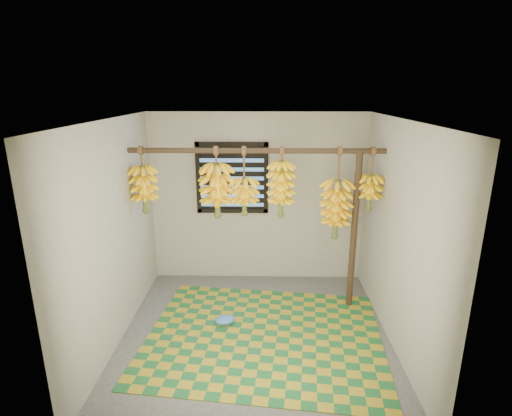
{
  "coord_description": "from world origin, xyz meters",
  "views": [
    {
      "loc": [
        0.09,
        -3.92,
        2.69
      ],
      "look_at": [
        0.0,
        0.55,
        1.35
      ],
      "focal_mm": 28.0,
      "sensor_mm": 36.0,
      "label": 1
    }
  ],
  "objects_px": {
    "banana_bunch_a": "(144,189)",
    "banana_bunch_e": "(336,209)",
    "banana_bunch_d": "(281,189)",
    "banana_bunch_c": "(244,196)",
    "support_post": "(354,232)",
    "banana_bunch_b": "(217,191)",
    "plastic_bag": "(225,320)",
    "woven_mat": "(264,336)",
    "banana_bunch_f": "(370,192)"
  },
  "relations": [
    {
      "from": "banana_bunch_c",
      "to": "banana_bunch_f",
      "type": "distance_m",
      "value": 1.49
    },
    {
      "from": "support_post",
      "to": "banana_bunch_c",
      "type": "distance_m",
      "value": 1.42
    },
    {
      "from": "banana_bunch_f",
      "to": "banana_bunch_d",
      "type": "bearing_deg",
      "value": -180.0
    },
    {
      "from": "banana_bunch_f",
      "to": "banana_bunch_e",
      "type": "bearing_deg",
      "value": 180.0
    },
    {
      "from": "support_post",
      "to": "woven_mat",
      "type": "height_order",
      "value": "support_post"
    },
    {
      "from": "support_post",
      "to": "banana_bunch_b",
      "type": "distance_m",
      "value": 1.75
    },
    {
      "from": "banana_bunch_b",
      "to": "banana_bunch_c",
      "type": "distance_m",
      "value": 0.33
    },
    {
      "from": "support_post",
      "to": "banana_bunch_a",
      "type": "relative_size",
      "value": 2.49
    },
    {
      "from": "plastic_bag",
      "to": "banana_bunch_b",
      "type": "xyz_separation_m",
      "value": [
        -0.11,
        0.48,
        1.46
      ]
    },
    {
      "from": "banana_bunch_a",
      "to": "banana_bunch_c",
      "type": "xyz_separation_m",
      "value": [
        1.21,
        0.0,
        -0.08
      ]
    },
    {
      "from": "banana_bunch_b",
      "to": "banana_bunch_e",
      "type": "height_order",
      "value": "same"
    },
    {
      "from": "banana_bunch_c",
      "to": "banana_bunch_e",
      "type": "distance_m",
      "value": 1.12
    },
    {
      "from": "woven_mat",
      "to": "banana_bunch_c",
      "type": "relative_size",
      "value": 3.14
    },
    {
      "from": "woven_mat",
      "to": "banana_bunch_a",
      "type": "distance_m",
      "value": 2.23
    },
    {
      "from": "banana_bunch_e",
      "to": "plastic_bag",
      "type": "bearing_deg",
      "value": -160.1
    },
    {
      "from": "banana_bunch_e",
      "to": "banana_bunch_f",
      "type": "bearing_deg",
      "value": 0.0
    },
    {
      "from": "support_post",
      "to": "banana_bunch_b",
      "type": "bearing_deg",
      "value": 180.0
    },
    {
      "from": "banana_bunch_a",
      "to": "banana_bunch_c",
      "type": "bearing_deg",
      "value": 0.0
    },
    {
      "from": "plastic_bag",
      "to": "banana_bunch_a",
      "type": "relative_size",
      "value": 0.3
    },
    {
      "from": "banana_bunch_a",
      "to": "banana_bunch_d",
      "type": "xyz_separation_m",
      "value": [
        1.65,
        0.0,
        0.01
      ]
    },
    {
      "from": "support_post",
      "to": "banana_bunch_c",
      "type": "height_order",
      "value": "banana_bunch_c"
    },
    {
      "from": "banana_bunch_a",
      "to": "banana_bunch_e",
      "type": "distance_m",
      "value": 2.33
    },
    {
      "from": "support_post",
      "to": "plastic_bag",
      "type": "bearing_deg",
      "value": -162.88
    },
    {
      "from": "support_post",
      "to": "plastic_bag",
      "type": "height_order",
      "value": "support_post"
    },
    {
      "from": "banana_bunch_c",
      "to": "banana_bunch_d",
      "type": "xyz_separation_m",
      "value": [
        0.44,
        -0.0,
        0.09
      ]
    },
    {
      "from": "plastic_bag",
      "to": "banana_bunch_e",
      "type": "height_order",
      "value": "banana_bunch_e"
    },
    {
      "from": "banana_bunch_a",
      "to": "banana_bunch_f",
      "type": "bearing_deg",
      "value": 0.0
    },
    {
      "from": "woven_mat",
      "to": "plastic_bag",
      "type": "relative_size",
      "value": 10.97
    },
    {
      "from": "support_post",
      "to": "banana_bunch_c",
      "type": "bearing_deg",
      "value": 180.0
    },
    {
      "from": "woven_mat",
      "to": "banana_bunch_e",
      "type": "xyz_separation_m",
      "value": [
        0.86,
        0.71,
        1.29
      ]
    },
    {
      "from": "banana_bunch_d",
      "to": "banana_bunch_c",
      "type": "bearing_deg",
      "value": 180.0
    },
    {
      "from": "banana_bunch_e",
      "to": "support_post",
      "type": "bearing_deg",
      "value": 0.0
    },
    {
      "from": "banana_bunch_a",
      "to": "banana_bunch_d",
      "type": "relative_size",
      "value": 0.95
    },
    {
      "from": "banana_bunch_e",
      "to": "banana_bunch_f",
      "type": "height_order",
      "value": "same"
    },
    {
      "from": "banana_bunch_c",
      "to": "banana_bunch_f",
      "type": "xyz_separation_m",
      "value": [
        1.49,
        -0.0,
        0.06
      ]
    },
    {
      "from": "banana_bunch_b",
      "to": "banana_bunch_e",
      "type": "bearing_deg",
      "value": 0.0
    },
    {
      "from": "plastic_bag",
      "to": "banana_bunch_e",
      "type": "distance_m",
      "value": 1.88
    },
    {
      "from": "support_post",
      "to": "woven_mat",
      "type": "xyz_separation_m",
      "value": [
        -1.1,
        -0.71,
        -0.99
      ]
    },
    {
      "from": "banana_bunch_a",
      "to": "banana_bunch_e",
      "type": "relative_size",
      "value": 0.72
    },
    {
      "from": "banana_bunch_a",
      "to": "banana_bunch_b",
      "type": "height_order",
      "value": "same"
    },
    {
      "from": "plastic_bag",
      "to": "banana_bunch_c",
      "type": "bearing_deg",
      "value": 65.4
    },
    {
      "from": "support_post",
      "to": "banana_bunch_f",
      "type": "distance_m",
      "value": 0.53
    },
    {
      "from": "banana_bunch_d",
      "to": "banana_bunch_b",
      "type": "bearing_deg",
      "value": 180.0
    },
    {
      "from": "support_post",
      "to": "banana_bunch_b",
      "type": "height_order",
      "value": "banana_bunch_b"
    },
    {
      "from": "banana_bunch_e",
      "to": "banana_bunch_f",
      "type": "xyz_separation_m",
      "value": [
        0.38,
        0.0,
        0.22
      ]
    },
    {
      "from": "banana_bunch_d",
      "to": "banana_bunch_f",
      "type": "relative_size",
      "value": 1.12
    },
    {
      "from": "woven_mat",
      "to": "banana_bunch_f",
      "type": "relative_size",
      "value": 3.44
    },
    {
      "from": "banana_bunch_d",
      "to": "banana_bunch_f",
      "type": "xyz_separation_m",
      "value": [
        1.05,
        0.0,
        -0.03
      ]
    },
    {
      "from": "plastic_bag",
      "to": "banana_bunch_c",
      "type": "xyz_separation_m",
      "value": [
        0.22,
        0.48,
        1.39
      ]
    },
    {
      "from": "banana_bunch_c",
      "to": "woven_mat",
      "type": "bearing_deg",
      "value": -70.98
    }
  ]
}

